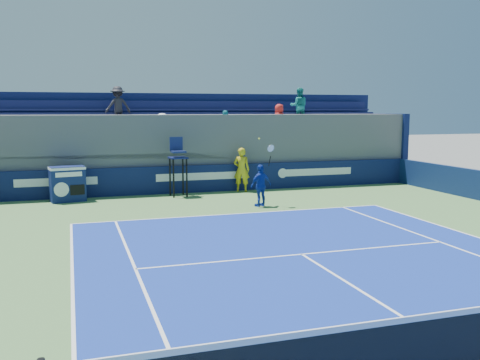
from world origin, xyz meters
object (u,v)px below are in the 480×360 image
object	(u,v)px
ball_person	(242,170)
tennis_player	(261,185)
umpire_chair	(178,160)
match_clock	(67,183)

from	to	relation	value
ball_person	tennis_player	bearing A→B (deg)	106.66
ball_person	umpire_chair	xyz separation A→B (m)	(-2.90, -0.40, 0.54)
umpire_chair	tennis_player	distance (m)	4.17
umpire_chair	tennis_player	world-z (taller)	tennis_player
ball_person	match_clock	world-z (taller)	ball_person
match_clock	tennis_player	bearing A→B (deg)	-25.85
ball_person	umpire_chair	distance (m)	2.98
ball_person	match_clock	bearing A→B (deg)	25.87
match_clock	tennis_player	world-z (taller)	tennis_player
tennis_player	ball_person	bearing A→B (deg)	83.45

